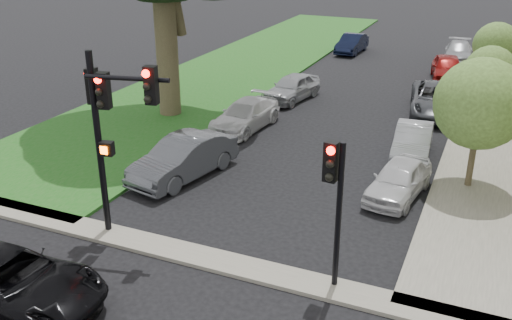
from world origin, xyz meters
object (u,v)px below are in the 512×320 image
at_px(small_tree_c, 496,45).
at_px(car_parked_1, 413,142).
at_px(car_parked_0, 399,180).
at_px(car_parked_5, 184,158).
at_px(car_parked_6, 245,115).
at_px(small_tree_a, 480,104).
at_px(car_parked_2, 437,99).
at_px(car_parked_9, 352,44).
at_px(car_parked_7, 292,87).
at_px(car_cross_near, 6,281).
at_px(small_tree_b, 490,71).
at_px(car_parked_3, 447,68).
at_px(car_parked_4, 458,52).
at_px(traffic_signal_main, 109,114).
at_px(traffic_signal_secondary, 335,189).

height_order(small_tree_c, car_parked_1, small_tree_c).
height_order(car_parked_0, car_parked_5, car_parked_5).
distance_m(car_parked_0, car_parked_6, 8.97).
xyz_separation_m(small_tree_a, car_parked_1, (-2.38, 2.17, -2.51)).
distance_m(car_parked_2, car_parked_9, 14.48).
xyz_separation_m(small_tree_c, car_parked_7, (-9.69, -6.70, -1.83)).
relative_size(car_parked_5, car_parked_7, 1.15).
bearing_deg(car_parked_6, car_cross_near, -84.74).
relative_size(small_tree_b, car_parked_3, 0.82).
xyz_separation_m(small_tree_a, car_parked_3, (-2.51, 15.44, -2.43)).
bearing_deg(car_cross_near, car_parked_2, -21.33).
distance_m(car_parked_2, car_parked_4, 12.72).
distance_m(small_tree_a, small_tree_b, 8.46).
distance_m(traffic_signal_main, car_cross_near, 5.18).
bearing_deg(car_parked_1, traffic_signal_main, -130.03).
xyz_separation_m(small_tree_a, car_cross_near, (-10.00, -11.87, -2.46)).
xyz_separation_m(traffic_signal_secondary, car_parked_4, (0.45, 29.01, -2.23)).
height_order(small_tree_a, car_parked_6, small_tree_a).
bearing_deg(car_parked_4, car_parked_6, -116.88).
bearing_deg(car_parked_2, small_tree_c, 61.58).
bearing_deg(car_parked_6, car_parked_3, 64.47).
bearing_deg(car_parked_3, car_parked_6, -130.11).
xyz_separation_m(traffic_signal_main, car_parked_9, (-0.27, 28.58, -3.26)).
distance_m(car_parked_1, car_parked_4, 18.97).
relative_size(car_parked_2, car_parked_5, 1.15).
bearing_deg(small_tree_a, car_parked_1, 137.53).
bearing_deg(small_tree_c, car_parked_9, 147.43).
xyz_separation_m(traffic_signal_main, car_parked_2, (7.32, 16.25, -3.18)).
relative_size(car_cross_near, car_parked_2, 0.96).
bearing_deg(car_parked_1, car_parked_7, 138.15).
height_order(small_tree_c, car_parked_0, small_tree_c).
bearing_deg(car_parked_6, small_tree_a, -9.41).
relative_size(traffic_signal_main, car_parked_2, 1.05).
bearing_deg(car_parked_7, car_parked_3, 56.55).
height_order(traffic_signal_main, car_parked_6, traffic_signal_main).
bearing_deg(car_parked_1, car_parked_4, 85.73).
height_order(car_cross_near, car_parked_5, car_parked_5).
xyz_separation_m(car_cross_near, car_parked_0, (7.78, 10.13, -0.07)).
distance_m(small_tree_c, car_parked_4, 7.33).
relative_size(small_tree_a, car_parked_0, 1.25).
xyz_separation_m(car_parked_2, car_parked_6, (-7.85, -5.85, -0.10)).
height_order(traffic_signal_secondary, car_parked_1, traffic_signal_secondary).
height_order(car_cross_near, car_parked_6, car_cross_near).
distance_m(car_parked_4, car_parked_6, 20.10).
bearing_deg(small_tree_a, car_parked_5, -161.52).
height_order(car_parked_1, car_parked_5, car_parked_5).
xyz_separation_m(traffic_signal_secondary, car_parked_6, (-7.23, 10.44, -2.22)).
distance_m(car_parked_0, car_parked_3, 17.18).
distance_m(car_parked_1, car_parked_6, 7.72).
bearing_deg(small_tree_a, traffic_signal_main, -140.69).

